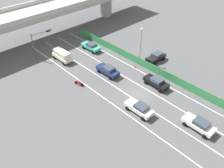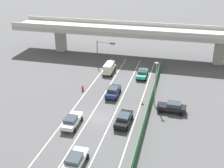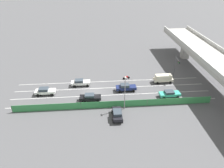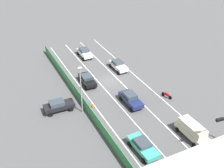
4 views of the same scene
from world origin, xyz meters
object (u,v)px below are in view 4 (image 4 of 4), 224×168
(car_taxi_teal, at_px, (143,146))
(car_hatchback_white, at_px, (118,65))
(car_sedan_black, at_px, (87,79))
(motorcycle, at_px, (167,95))
(car_van_cream, at_px, (192,130))
(street_lamp, at_px, (81,86))
(traffic_cone, at_px, (93,105))
(car_sedan_navy, at_px, (131,99))
(parked_sedan_dark, at_px, (58,105))
(car_sedan_white, at_px, (85,52))

(car_taxi_teal, relative_size, car_hatchback_white, 1.02)
(car_sedan_black, distance_m, motorcycle, 13.08)
(car_van_cream, relative_size, street_lamp, 0.66)
(car_hatchback_white, distance_m, traffic_cone, 12.26)
(car_sedan_navy, bearing_deg, street_lamp, -10.12)
(traffic_cone, bearing_deg, parked_sedan_dark, -14.91)
(parked_sedan_dark, bearing_deg, motorcycle, 165.82)
(street_lamp, bearing_deg, car_sedan_black, -117.23)
(car_van_cream, distance_m, traffic_cone, 14.38)
(car_sedan_white, relative_size, parked_sedan_dark, 1.02)
(car_sedan_black, bearing_deg, car_sedan_white, -108.95)
(parked_sedan_dark, height_order, street_lamp, street_lamp)
(car_taxi_teal, bearing_deg, car_van_cream, 175.34)
(car_van_cream, height_order, car_taxi_teal, car_van_cream)
(car_van_cream, distance_m, car_taxi_teal, 6.84)
(motorcycle, distance_m, traffic_cone, 11.44)
(car_van_cream, distance_m, car_sedan_navy, 10.26)
(car_taxi_teal, height_order, street_lamp, street_lamp)
(parked_sedan_dark, relative_size, traffic_cone, 7.60)
(motorcycle, distance_m, parked_sedan_dark, 16.32)
(car_van_cream, bearing_deg, car_taxi_teal, -4.66)
(car_taxi_teal, relative_size, car_sedan_white, 1.04)
(car_hatchback_white, relative_size, parked_sedan_dark, 1.03)
(car_van_cream, distance_m, motorcycle, 9.15)
(car_hatchback_white, relative_size, traffic_cone, 7.83)
(car_taxi_teal, relative_size, street_lamp, 0.64)
(traffic_cone, bearing_deg, street_lamp, 15.85)
(car_sedan_white, bearing_deg, traffic_cone, 72.50)
(car_van_cream, bearing_deg, car_hatchback_white, -90.19)
(car_van_cream, relative_size, traffic_cone, 8.29)
(car_sedan_black, bearing_deg, car_taxi_teal, 90.12)
(car_taxi_teal, distance_m, car_hatchback_white, 20.80)
(car_hatchback_white, relative_size, street_lamp, 0.62)
(car_van_cream, xyz_separation_m, traffic_cone, (8.58, -11.51, -0.91))
(car_sedan_white, bearing_deg, car_sedan_navy, 90.43)
(car_taxi_teal, xyz_separation_m, car_sedan_white, (-3.40, -27.35, 0.05))
(car_van_cream, height_order, car_sedan_white, car_van_cream)
(car_sedan_white, distance_m, street_lamp, 18.63)
(car_sedan_navy, bearing_deg, motorcycle, 170.67)
(car_sedan_white, bearing_deg, car_hatchback_white, 114.21)
(car_sedan_navy, height_order, parked_sedan_dark, car_sedan_navy)
(car_sedan_white, height_order, traffic_cone, car_sedan_white)
(motorcycle, bearing_deg, parked_sedan_dark, -14.18)
(car_taxi_teal, height_order, motorcycle, car_taxi_teal)
(car_sedan_navy, bearing_deg, car_sedan_white, -89.57)
(car_van_cream, distance_m, car_sedan_white, 28.12)
(car_sedan_white, bearing_deg, car_taxi_teal, 82.90)
(car_sedan_white, distance_m, car_sedan_black, 10.60)
(car_van_cream, relative_size, car_hatchback_white, 1.06)
(car_sedan_navy, xyz_separation_m, car_taxi_teal, (3.54, 9.17, -0.07))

